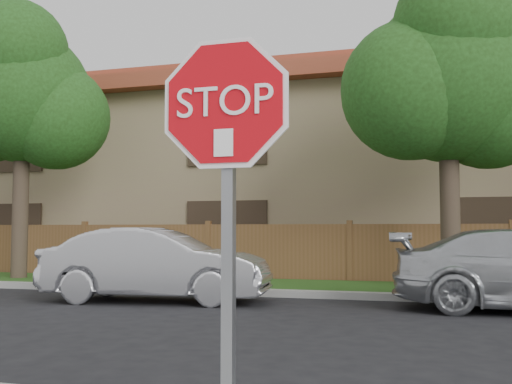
% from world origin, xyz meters
% --- Properties ---
extents(far_curb, '(70.00, 0.30, 0.15)m').
position_xyz_m(far_curb, '(0.00, 8.15, 0.07)').
color(far_curb, gray).
rests_on(far_curb, ground).
extents(grass_strip, '(70.00, 3.00, 0.12)m').
position_xyz_m(grass_strip, '(0.00, 9.80, 0.06)').
color(grass_strip, '#1E4714').
rests_on(grass_strip, ground).
extents(fence, '(70.00, 0.12, 1.60)m').
position_xyz_m(fence, '(0.00, 11.40, 0.80)').
color(fence, brown).
rests_on(fence, ground).
extents(apartment_building, '(35.20, 9.20, 7.20)m').
position_xyz_m(apartment_building, '(0.00, 17.00, 3.53)').
color(apartment_building, '#94855C').
rests_on(apartment_building, ground).
extents(tree_left, '(4.80, 3.90, 7.78)m').
position_xyz_m(tree_left, '(-8.98, 9.57, 5.22)').
color(tree_left, '#382B21').
rests_on(tree_left, ground).
extents(tree_mid, '(4.80, 3.90, 7.35)m').
position_xyz_m(tree_mid, '(2.52, 9.57, 4.87)').
color(tree_mid, '#382B21').
rests_on(tree_mid, ground).
extents(stop_sign, '(1.01, 0.13, 2.55)m').
position_xyz_m(stop_sign, '(1.02, -1.48, 1.83)').
color(stop_sign, gray).
rests_on(stop_sign, sidewalk_near).
extents(sedan_left, '(4.70, 2.14, 1.50)m').
position_xyz_m(sedan_left, '(-3.28, 6.59, 0.75)').
color(sedan_left, silver).
rests_on(sedan_left, ground).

